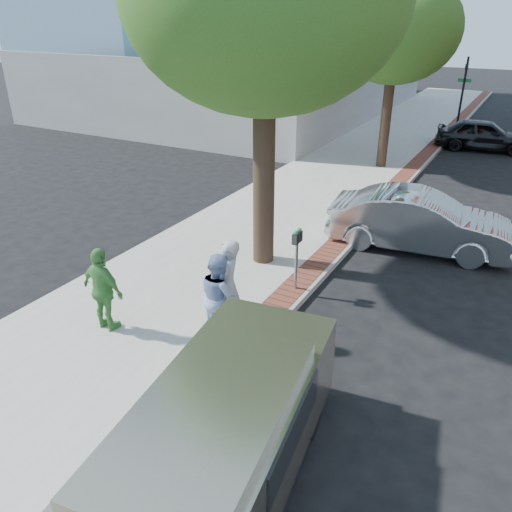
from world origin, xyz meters
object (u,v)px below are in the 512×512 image
Objects in this scene: person_officer at (219,296)px; bg_car at (484,135)px; person_green at (103,290)px; person_gray at (228,287)px; parking_meter at (297,247)px; van at (226,432)px; sedan_silver at (420,222)px.

person_officer is 0.41× the size of bg_car.
person_green is (-2.10, -0.87, -0.01)m from person_officer.
person_officer is at bearing -19.79° from person_gray.
parking_meter is at bearing -62.99° from person_officer.
van is at bearing 171.03° from bg_car.
parking_meter is 0.85× the size of person_green.
person_officer is at bearing 116.75° from van.
bg_car is (4.57, 19.84, -0.30)m from person_green.
person_officer is (-0.49, -2.39, -0.18)m from parking_meter.
person_green reaches higher than van.
bg_car is at bearing 83.21° from parking_meter.
van is (3.97, -1.88, -0.06)m from person_green.
person_officer is 19.13m from bg_car.
person_green is 8.42m from sedan_silver.
sedan_silver is at bearing 64.54° from parking_meter.
person_green is at bearing 141.57° from sedan_silver.
person_green is 0.41× the size of bg_car.
person_officer is 1.01× the size of person_green.
person_gray reaches higher than parking_meter.
person_gray reaches higher than person_officer.
person_gray is at bearing -147.60° from person_green.
sedan_silver is at bearing 172.03° from bg_car.
parking_meter reaches higher than sedan_silver.
person_green is 0.36× the size of sedan_silver.
sedan_silver is 1.13× the size of bg_car.
van is at bearing 158.82° from person_green.
person_green is at bearing 159.63° from bg_car.
person_officer reaches higher than person_green.
parking_meter is 5.33m from van.
person_gray is 6.44m from sedan_silver.
person_green is at bearing 61.13° from person_officer.
person_green is 20.37m from bg_car.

